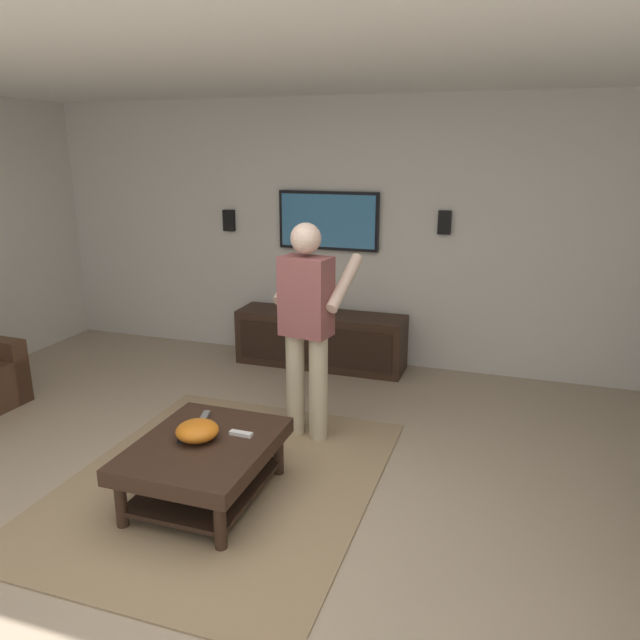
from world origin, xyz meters
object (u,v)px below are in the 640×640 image
(media_console, at_px, (321,340))
(bowl, at_px, (197,431))
(coffee_table, at_px, (205,457))
(remote_black, at_px, (190,439))
(person_standing, at_px, (307,319))
(wall_speaker_right, at_px, (229,220))
(vase_round, at_px, (317,302))
(remote_grey, at_px, (205,416))
(tv, at_px, (328,221))
(wall_speaker_left, at_px, (445,222))
(remote_white, at_px, (241,434))

(media_console, height_order, bowl, media_console)
(coffee_table, distance_m, remote_black, 0.15)
(person_standing, relative_size, wall_speaker_right, 7.45)
(media_console, bearing_deg, vase_round, -118.02)
(wall_speaker_right, bearing_deg, bowl, -157.63)
(bowl, distance_m, remote_black, 0.07)
(media_console, xyz_separation_m, vase_round, (0.03, 0.05, 0.39))
(person_standing, relative_size, remote_grey, 10.93)
(remote_black, bearing_deg, remote_grey, -107.13)
(media_console, bearing_deg, tv, -180.00)
(remote_black, height_order, wall_speaker_right, wall_speaker_right)
(coffee_table, height_order, vase_round, vase_round)
(remote_black, bearing_deg, person_standing, -140.73)
(media_console, relative_size, bowl, 6.39)
(tv, distance_m, wall_speaker_left, 1.14)
(tv, relative_size, wall_speaker_left, 4.68)
(person_standing, height_order, remote_grey, person_standing)
(remote_grey, bearing_deg, wall_speaker_right, -173.40)
(person_standing, bearing_deg, vase_round, 26.29)
(bowl, bearing_deg, remote_grey, 20.99)
(remote_grey, xyz_separation_m, wall_speaker_left, (2.50, -1.21, 1.05))
(tv, xyz_separation_m, wall_speaker_right, (0.01, 1.10, -0.04))
(bowl, height_order, remote_black, bowl)
(media_console, bearing_deg, remote_white, 6.50)
(media_console, distance_m, remote_white, 2.41)
(coffee_table, height_order, remote_grey, remote_grey)
(wall_speaker_left, bearing_deg, media_console, 102.54)
(person_standing, xyz_separation_m, vase_round, (1.54, 0.46, -0.27))
(person_standing, xyz_separation_m, bowl, (-1.02, 0.36, -0.47))
(bowl, xyz_separation_m, wall_speaker_left, (2.78, -1.10, 1.01))
(coffee_table, distance_m, vase_round, 2.60)
(media_console, xyz_separation_m, tv, (0.24, 0.00, 1.17))
(bowl, relative_size, wall_speaker_right, 1.21)
(remote_black, bearing_deg, media_console, -119.85)
(remote_white, bearing_deg, remote_black, 33.84)
(media_console, relative_size, person_standing, 1.04)
(bowl, height_order, wall_speaker_left, wall_speaker_left)
(coffee_table, bearing_deg, vase_round, 3.19)
(person_standing, bearing_deg, remote_white, -178.71)
(bowl, relative_size, wall_speaker_left, 1.21)
(media_console, xyz_separation_m, person_standing, (-1.51, -0.40, 0.66))
(remote_black, distance_m, vase_round, 2.60)
(remote_white, relative_size, wall_speaker_left, 0.68)
(coffee_table, xyz_separation_m, remote_grey, (0.30, 0.16, 0.12))
(remote_grey, bearing_deg, wall_speaker_left, 138.24)
(coffee_table, relative_size, wall_speaker_left, 4.55)
(bowl, bearing_deg, remote_white, -59.45)
(tv, xyz_separation_m, remote_white, (-2.64, -0.27, -1.03))
(wall_speaker_left, bearing_deg, tv, 90.66)
(person_standing, height_order, wall_speaker_left, person_standing)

